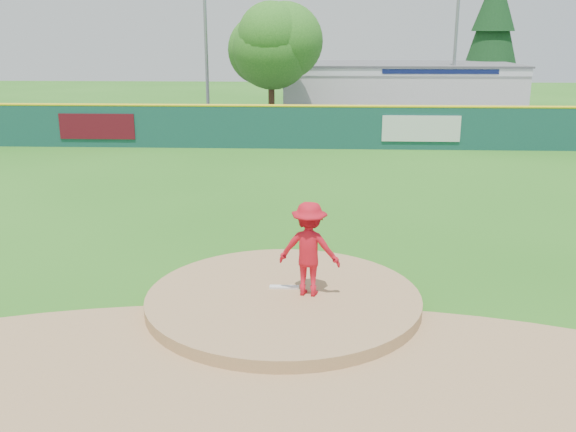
{
  "coord_description": "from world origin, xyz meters",
  "views": [
    {
      "loc": [
        0.64,
        -11.91,
        5.31
      ],
      "look_at": [
        0.0,
        2.0,
        1.3
      ],
      "focal_mm": 40.0,
      "sensor_mm": 36.0,
      "label": 1
    }
  ],
  "objects_px": {
    "pitcher": "(309,249)",
    "conifer_tree": "(493,28)",
    "pool_building_grp": "(398,88)",
    "deciduous_tree": "(271,46)",
    "light_pole_left": "(205,19)",
    "playground_slide": "(34,119)",
    "van": "(364,116)",
    "light_pole_right": "(457,28)"
  },
  "relations": [
    {
      "from": "pitcher",
      "to": "conifer_tree",
      "type": "distance_m",
      "value": 38.32
    },
    {
      "from": "pool_building_grp",
      "to": "conifer_tree",
      "type": "distance_m",
      "value": 8.95
    },
    {
      "from": "deciduous_tree",
      "to": "light_pole_left",
      "type": "bearing_deg",
      "value": 153.43
    },
    {
      "from": "deciduous_tree",
      "to": "conifer_tree",
      "type": "height_order",
      "value": "conifer_tree"
    },
    {
      "from": "pitcher",
      "to": "playground_slide",
      "type": "relative_size",
      "value": 0.69
    },
    {
      "from": "pitcher",
      "to": "pool_building_grp",
      "type": "distance_m",
      "value": 32.43
    },
    {
      "from": "pitcher",
      "to": "deciduous_tree",
      "type": "bearing_deg",
      "value": -73.9
    },
    {
      "from": "van",
      "to": "pool_building_grp",
      "type": "bearing_deg",
      "value": -1.64
    },
    {
      "from": "van",
      "to": "light_pole_right",
      "type": "distance_m",
      "value": 8.46
    },
    {
      "from": "van",
      "to": "pool_building_grp",
      "type": "height_order",
      "value": "pool_building_grp"
    },
    {
      "from": "pitcher",
      "to": "van",
      "type": "relative_size",
      "value": 0.42
    },
    {
      "from": "van",
      "to": "conifer_tree",
      "type": "relative_size",
      "value": 0.48
    },
    {
      "from": "light_pole_right",
      "to": "playground_slide",
      "type": "bearing_deg",
      "value": -163.51
    },
    {
      "from": "pool_building_grp",
      "to": "playground_slide",
      "type": "distance_m",
      "value": 22.92
    },
    {
      "from": "playground_slide",
      "to": "light_pole_right",
      "type": "height_order",
      "value": "light_pole_right"
    },
    {
      "from": "pitcher",
      "to": "pool_building_grp",
      "type": "height_order",
      "value": "pool_building_grp"
    },
    {
      "from": "deciduous_tree",
      "to": "light_pole_left",
      "type": "relative_size",
      "value": 0.67
    },
    {
      "from": "light_pole_left",
      "to": "light_pole_right",
      "type": "height_order",
      "value": "light_pole_left"
    },
    {
      "from": "playground_slide",
      "to": "light_pole_right",
      "type": "xyz_separation_m",
      "value": [
        23.61,
        6.99,
        4.78
      ]
    },
    {
      "from": "van",
      "to": "pitcher",
      "type": "bearing_deg",
      "value": -166.58
    },
    {
      "from": "pool_building_grp",
      "to": "deciduous_tree",
      "type": "height_order",
      "value": "deciduous_tree"
    },
    {
      "from": "pool_building_grp",
      "to": "light_pole_right",
      "type": "height_order",
      "value": "light_pole_right"
    },
    {
      "from": "light_pole_left",
      "to": "deciduous_tree",
      "type": "bearing_deg",
      "value": -26.57
    },
    {
      "from": "deciduous_tree",
      "to": "pitcher",
      "type": "bearing_deg",
      "value": -84.26
    },
    {
      "from": "pitcher",
      "to": "van",
      "type": "distance_m",
      "value": 25.23
    },
    {
      "from": "deciduous_tree",
      "to": "light_pole_left",
      "type": "distance_m",
      "value": 4.72
    },
    {
      "from": "pitcher",
      "to": "pool_building_grp",
      "type": "xyz_separation_m",
      "value": [
        5.49,
        31.96,
        0.46
      ]
    },
    {
      "from": "playground_slide",
      "to": "deciduous_tree",
      "type": "bearing_deg",
      "value": 13.34
    },
    {
      "from": "pool_building_grp",
      "to": "playground_slide",
      "type": "xyz_separation_m",
      "value": [
        -20.61,
        -9.99,
        -0.9
      ]
    },
    {
      "from": "conifer_tree",
      "to": "pitcher",
      "type": "bearing_deg",
      "value": -109.15
    },
    {
      "from": "pitcher",
      "to": "conifer_tree",
      "type": "bearing_deg",
      "value": -98.79
    },
    {
      "from": "pool_building_grp",
      "to": "van",
      "type": "bearing_deg",
      "value": -111.41
    },
    {
      "from": "conifer_tree",
      "to": "light_pole_left",
      "type": "height_order",
      "value": "light_pole_left"
    },
    {
      "from": "playground_slide",
      "to": "light_pole_left",
      "type": "distance_m",
      "value": 11.27
    },
    {
      "from": "van",
      "to": "light_pole_right",
      "type": "bearing_deg",
      "value": -35.88
    },
    {
      "from": "van",
      "to": "conifer_tree",
      "type": "distance_m",
      "value": 15.39
    },
    {
      "from": "pool_building_grp",
      "to": "light_pole_left",
      "type": "height_order",
      "value": "light_pole_left"
    },
    {
      "from": "van",
      "to": "deciduous_tree",
      "type": "xyz_separation_m",
      "value": [
        -5.3,
        -0.1,
        3.9
      ]
    },
    {
      "from": "deciduous_tree",
      "to": "conifer_tree",
      "type": "bearing_deg",
      "value": 36.25
    },
    {
      "from": "deciduous_tree",
      "to": "conifer_tree",
      "type": "xyz_separation_m",
      "value": [
        15.0,
        11.0,
        0.99
      ]
    },
    {
      "from": "van",
      "to": "pool_building_grp",
      "type": "distance_m",
      "value": 7.47
    },
    {
      "from": "light_pole_right",
      "to": "pool_building_grp",
      "type": "bearing_deg",
      "value": 135.05
    }
  ]
}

